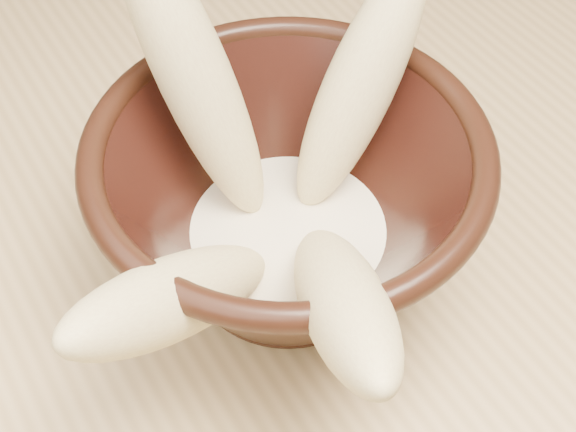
{
  "coord_description": "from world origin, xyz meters",
  "views": [
    {
      "loc": [
        -0.11,
        -0.28,
        1.19
      ],
      "look_at": [
        0.05,
        -0.02,
        0.81
      ],
      "focal_mm": 50.0,
      "sensor_mm": 36.0,
      "label": 1
    }
  ],
  "objects": [
    {
      "name": "banana_right",
      "position": [
        0.12,
        0.01,
        0.87
      ],
      "size": [
        0.14,
        0.08,
        0.16
      ],
      "primitive_type": "ellipsoid",
      "rotation": [
        0.59,
        0.0,
        1.85
      ],
      "color": "tan",
      "rests_on": "bowl"
    },
    {
      "name": "banana_upright",
      "position": [
        0.03,
        0.05,
        0.89
      ],
      "size": [
        0.08,
        0.13,
        0.19
      ],
      "primitive_type": "ellipsoid",
      "rotation": [
        0.45,
        0.0,
        3.47
      ],
      "color": "tan",
      "rests_on": "bowl"
    },
    {
      "name": "bowl",
      "position": [
        0.05,
        -0.02,
        0.82
      ],
      "size": [
        0.23,
        0.23,
        0.13
      ],
      "rotation": [
        0.0,
        0.0,
        -0.17
      ],
      "color": "black",
      "rests_on": "table"
    },
    {
      "name": "milk_puddle",
      "position": [
        0.05,
        -0.02,
        0.79
      ],
      "size": [
        0.13,
        0.13,
        0.02
      ],
      "primitive_type": "cylinder",
      "color": "beige",
      "rests_on": "bowl"
    },
    {
      "name": "banana_left",
      "position": [
        -0.04,
        -0.06,
        0.85
      ],
      "size": [
        0.17,
        0.11,
        0.14
      ],
      "primitive_type": "ellipsoid",
      "rotation": [
        0.95,
        0.0,
        -1.13
      ],
      "color": "tan",
      "rests_on": "bowl"
    },
    {
      "name": "table",
      "position": [
        0.0,
        0.0,
        0.67
      ],
      "size": [
        1.2,
        0.8,
        0.75
      ],
      "color": "tan",
      "rests_on": "ground"
    },
    {
      "name": "banana_front",
      "position": [
        0.03,
        -0.11,
        0.85
      ],
      "size": [
        0.12,
        0.19,
        0.15
      ],
      "primitive_type": "ellipsoid",
      "rotation": [
        0.96,
        0.0,
        -0.43
      ],
      "color": "tan",
      "rests_on": "bowl"
    }
  ]
}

